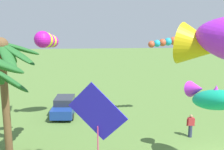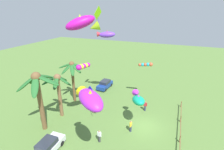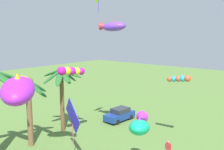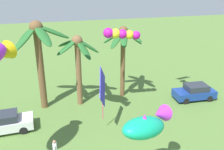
{
  "view_description": "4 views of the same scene",
  "coord_description": "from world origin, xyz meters",
  "px_view_note": "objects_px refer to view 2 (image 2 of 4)",
  "views": [
    {
      "loc": [
        -13.34,
        7.28,
        7.93
      ],
      "look_at": [
        0.54,
        6.3,
        5.05
      ],
      "focal_mm": 44.19,
      "sensor_mm": 36.0,
      "label": 1
    },
    {
      "loc": [
        -18.36,
        -2.77,
        14.35
      ],
      "look_at": [
        0.8,
        4.96,
        6.28
      ],
      "focal_mm": 26.85,
      "sensor_mm": 36.0,
      "label": 2
    },
    {
      "loc": [
        -14.5,
        -8.33,
        10.24
      ],
      "look_at": [
        1.37,
        4.76,
        6.92
      ],
      "focal_mm": 41.22,
      "sensor_mm": 36.0,
      "label": 3
    },
    {
      "loc": [
        -4.63,
        -8.91,
        10.9
      ],
      "look_at": [
        -0.68,
        5.29,
        5.14
      ],
      "focal_mm": 39.75,
      "sensor_mm": 36.0,
      "label": 4
    }
  ],
  "objects_px": {
    "palm_tree_1": "(72,71)",
    "kite_fish_7": "(82,23)",
    "parked_car_0": "(48,146)",
    "kite_fish_0": "(138,99)",
    "kite_tube_6": "(146,65)",
    "parked_car_1": "(105,84)",
    "spectator_1": "(145,106)",
    "kite_diamond_4": "(93,96)",
    "palm_tree_0": "(58,86)",
    "kite_diamond_2": "(98,13)",
    "kite_fish_5": "(90,98)",
    "spectator_0": "(131,126)",
    "palm_tree_2": "(38,88)",
    "spectator_2": "(99,136)",
    "kite_fish_3": "(106,34)",
    "kite_tube_1": "(83,66)"
  },
  "relations": [
    {
      "from": "kite_tube_6",
      "to": "parked_car_1",
      "type": "bearing_deg",
      "value": 81.75
    },
    {
      "from": "palm_tree_0",
      "to": "kite_fish_3",
      "type": "relative_size",
      "value": 2.22
    },
    {
      "from": "palm_tree_1",
      "to": "parked_car_1",
      "type": "xyz_separation_m",
      "value": [
        6.42,
        -2.67,
        -4.59
      ]
    },
    {
      "from": "kite_fish_7",
      "to": "spectator_0",
      "type": "bearing_deg",
      "value": -47.31
    },
    {
      "from": "kite_diamond_2",
      "to": "kite_fish_3",
      "type": "distance_m",
      "value": 3.3
    },
    {
      "from": "spectator_0",
      "to": "kite_fish_5",
      "type": "distance_m",
      "value": 9.16
    },
    {
      "from": "spectator_1",
      "to": "kite_tube_1",
      "type": "bearing_deg",
      "value": 105.85
    },
    {
      "from": "palm_tree_2",
      "to": "kite_diamond_2",
      "type": "bearing_deg",
      "value": -23.71
    },
    {
      "from": "kite_fish_7",
      "to": "spectator_2",
      "type": "bearing_deg",
      "value": -63.46
    },
    {
      "from": "kite_diamond_2",
      "to": "spectator_0",
      "type": "bearing_deg",
      "value": -127.49
    },
    {
      "from": "palm_tree_1",
      "to": "kite_fish_3",
      "type": "height_order",
      "value": "kite_fish_3"
    },
    {
      "from": "kite_fish_0",
      "to": "palm_tree_0",
      "type": "bearing_deg",
      "value": 100.46
    },
    {
      "from": "palm_tree_0",
      "to": "kite_diamond_2",
      "type": "bearing_deg",
      "value": -33.42
    },
    {
      "from": "parked_car_1",
      "to": "kite_fish_0",
      "type": "height_order",
      "value": "kite_fish_0"
    },
    {
      "from": "parked_car_0",
      "to": "kite_tube_6",
      "type": "height_order",
      "value": "kite_tube_6"
    },
    {
      "from": "kite_tube_6",
      "to": "spectator_2",
      "type": "bearing_deg",
      "value": 168.24
    },
    {
      "from": "palm_tree_1",
      "to": "spectator_1",
      "type": "xyz_separation_m",
      "value": [
        1.42,
        -11.59,
        -4.52
      ]
    },
    {
      "from": "kite_tube_1",
      "to": "kite_tube_6",
      "type": "bearing_deg",
      "value": -50.9
    },
    {
      "from": "kite_fish_5",
      "to": "kite_tube_6",
      "type": "distance_m",
      "value": 15.37
    },
    {
      "from": "palm_tree_2",
      "to": "kite_fish_7",
      "type": "bearing_deg",
      "value": -90.38
    },
    {
      "from": "palm_tree_0",
      "to": "kite_diamond_2",
      "type": "xyz_separation_m",
      "value": [
        5.48,
        -3.61,
        9.16
      ]
    },
    {
      "from": "spectator_0",
      "to": "kite_fish_5",
      "type": "relative_size",
      "value": 0.41
    },
    {
      "from": "palm_tree_1",
      "to": "spectator_0",
      "type": "relative_size",
      "value": 4.34
    },
    {
      "from": "kite_diamond_4",
      "to": "kite_fish_7",
      "type": "relative_size",
      "value": 1.28
    },
    {
      "from": "parked_car_1",
      "to": "kite_fish_7",
      "type": "relative_size",
      "value": 1.23
    },
    {
      "from": "parked_car_0",
      "to": "parked_car_1",
      "type": "distance_m",
      "value": 16.85
    },
    {
      "from": "palm_tree_2",
      "to": "spectator_0",
      "type": "bearing_deg",
      "value": -71.33
    },
    {
      "from": "parked_car_0",
      "to": "kite_fish_5",
      "type": "distance_m",
      "value": 8.42
    },
    {
      "from": "parked_car_0",
      "to": "kite_fish_0",
      "type": "relative_size",
      "value": 1.11
    },
    {
      "from": "palm_tree_2",
      "to": "parked_car_1",
      "type": "height_order",
      "value": "palm_tree_2"
    },
    {
      "from": "kite_diamond_4",
      "to": "kite_fish_7",
      "type": "height_order",
      "value": "kite_fish_7"
    },
    {
      "from": "spectator_1",
      "to": "kite_diamond_4",
      "type": "bearing_deg",
      "value": 126.27
    },
    {
      "from": "palm_tree_2",
      "to": "spectator_2",
      "type": "distance_m",
      "value": 9.09
    },
    {
      "from": "kite_fish_3",
      "to": "spectator_2",
      "type": "bearing_deg",
      "value": -161.3
    },
    {
      "from": "spectator_0",
      "to": "kite_fish_0",
      "type": "xyz_separation_m",
      "value": [
        1.59,
        -0.37,
        3.06
      ]
    },
    {
      "from": "palm_tree_1",
      "to": "spectator_2",
      "type": "distance_m",
      "value": 11.56
    },
    {
      "from": "palm_tree_1",
      "to": "palm_tree_2",
      "type": "bearing_deg",
      "value": -176.81
    },
    {
      "from": "parked_car_0",
      "to": "spectator_1",
      "type": "xyz_separation_m",
      "value": [
        11.82,
        -8.01,
        0.06
      ]
    },
    {
      "from": "spectator_0",
      "to": "kite_fish_3",
      "type": "distance_m",
      "value": 13.42
    },
    {
      "from": "palm_tree_2",
      "to": "parked_car_0",
      "type": "xyz_separation_m",
      "value": [
        -2.94,
        -3.17,
        -5.02
      ]
    },
    {
      "from": "spectator_0",
      "to": "kite_tube_6",
      "type": "bearing_deg",
      "value": 1.84
    },
    {
      "from": "spectator_2",
      "to": "kite_diamond_2",
      "type": "distance_m",
      "value": 15.89
    },
    {
      "from": "palm_tree_1",
      "to": "kite_fish_7",
      "type": "distance_m",
      "value": 12.96
    },
    {
      "from": "kite_diamond_2",
      "to": "kite_fish_5",
      "type": "relative_size",
      "value": 0.68
    },
    {
      "from": "spectator_2",
      "to": "kite_fish_3",
      "type": "distance_m",
      "value": 14.22
    },
    {
      "from": "palm_tree_2",
      "to": "kite_fish_7",
      "type": "height_order",
      "value": "kite_fish_7"
    },
    {
      "from": "palm_tree_0",
      "to": "parked_car_0",
      "type": "height_order",
      "value": "palm_tree_0"
    },
    {
      "from": "kite_tube_1",
      "to": "kite_diamond_4",
      "type": "distance_m",
      "value": 4.67
    },
    {
      "from": "parked_car_0",
      "to": "kite_fish_3",
      "type": "bearing_deg",
      "value": -5.41
    },
    {
      "from": "palm_tree_0",
      "to": "kite_tube_1",
      "type": "distance_m",
      "value": 4.36
    }
  ]
}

